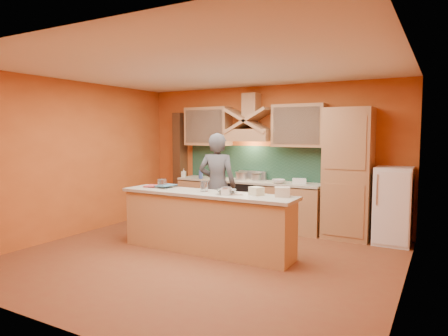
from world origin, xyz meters
The scene contains 36 objects.
floor centered at (0.00, 0.00, 0.00)m, with size 5.50×5.00×0.01m, color brown.
ceiling centered at (0.00, 0.00, 2.80)m, with size 5.50×5.00×0.01m, color white.
wall_back centered at (0.00, 2.50, 1.40)m, with size 5.50×0.02×2.80m, color #C45E26.
wall_front centered at (0.00, -2.50, 1.40)m, with size 5.50×0.02×2.80m, color #C45E26.
wall_left centered at (-2.75, 0.00, 1.40)m, with size 0.02×5.00×2.80m, color #C45E26.
wall_right centered at (2.75, 0.00, 1.40)m, with size 0.02×5.00×2.80m, color #C45E26.
base_cabinet_left centered at (-1.25, 2.20, 0.43)m, with size 1.10×0.60×0.86m, color #B27D51.
base_cabinet_right centered at (0.65, 2.20, 0.43)m, with size 1.10×0.60×0.86m, color #B27D51.
counter_top centered at (-0.30, 2.20, 0.90)m, with size 3.00×0.62×0.04m, color #B8AF9C.
stove centered at (-0.30, 2.20, 0.45)m, with size 0.60×0.58×0.90m, color black.
backsplash centered at (-0.30, 2.48, 1.25)m, with size 3.00×0.03×0.70m, color #1B3B2D.
range_hood centered at (-0.30, 2.25, 1.82)m, with size 0.92×0.50×0.24m, color #B27D51.
hood_chimney centered at (-0.30, 2.35, 2.40)m, with size 0.30×0.30×0.50m, color #B27D51.
upper_cabinet_left centered at (-1.30, 2.33, 2.00)m, with size 1.00×0.35×0.80m, color #B27D51.
upper_cabinet_right centered at (0.70, 2.33, 2.00)m, with size 1.00×0.35×0.80m, color #B27D51.
pantry_column centered at (1.65, 2.20, 1.15)m, with size 0.80×0.60×2.30m, color #B27D51.
fridge centered at (2.40, 2.20, 0.65)m, with size 0.58×0.60×1.30m, color white.
trim_column_left centered at (-2.05, 2.35, 1.15)m, with size 0.20×0.30×2.30m, color #472816.
island_body centered at (-0.10, 0.30, 0.44)m, with size 2.80×0.55×0.88m, color tan.
island_top centered at (-0.10, 0.30, 0.92)m, with size 2.90×0.62×0.05m, color #B8AF9C.
person centered at (-0.39, 1.13, 0.93)m, with size 0.68×0.45×1.87m, color #4C4C51.
pot_large centered at (-0.45, 2.19, 0.98)m, with size 0.22×0.22×0.17m, color silver.
pot_small centered at (-0.15, 2.28, 0.97)m, with size 0.20×0.20×0.15m, color #B6B7BD.
soap_bottle_a centered at (-1.74, 2.04, 1.01)m, with size 0.08×0.09×0.18m, color beige.
soap_bottle_b centered at (-1.25, 1.95, 1.04)m, with size 0.10×0.10×0.25m, color #334B8D.
bowl_back centered at (0.41, 2.05, 0.96)m, with size 0.24×0.24×0.08m, color silver.
dish_rack centered at (0.75, 2.23, 0.96)m, with size 0.25×0.20×0.09m, color white.
book_lower centered at (-1.34, 0.35, 0.96)m, with size 0.20×0.27×0.03m, color #C04446.
book_upper centered at (-1.08, 0.43, 0.98)m, with size 0.24×0.32×0.02m, color teal.
jar_large centered at (-1.03, 0.38, 1.02)m, with size 0.15×0.15×0.15m, color silver.
jar_small centered at (-0.17, 0.35, 1.02)m, with size 0.12×0.12×0.15m, color silver.
kitchen_scale centered at (0.31, 0.20, 1.00)m, with size 0.13×0.13×0.11m, color white.
mixing_bowl centered at (0.27, 0.28, 0.98)m, with size 0.29×0.29×0.07m, color white.
cloth centered at (0.37, 0.32, 0.95)m, with size 0.26×0.20×0.02m, color beige.
grocery_bag_a centered at (1.09, 0.46, 1.01)m, with size 0.21×0.17×0.14m, color beige.
grocery_bag_b centered at (0.70, 0.42, 1.01)m, with size 0.20×0.15×0.12m, color beige.
Camera 1 is at (3.14, -4.93, 1.87)m, focal length 32.00 mm.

